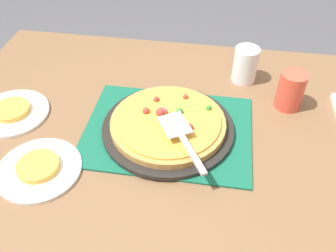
{
  "coord_description": "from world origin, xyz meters",
  "views": [
    {
      "loc": [
        -0.12,
        0.76,
        1.49
      ],
      "look_at": [
        0.0,
        0.0,
        0.77
      ],
      "focal_mm": 38.97,
      "sensor_mm": 36.0,
      "label": 1
    }
  ],
  "objects": [
    {
      "name": "plate_near_left",
      "position": [
        0.48,
        0.0,
        0.76
      ],
      "size": [
        0.22,
        0.22,
        0.01
      ],
      "primitive_type": "cylinder",
      "color": "white",
      "rests_on": "dining_table"
    },
    {
      "name": "pizza_server",
      "position": [
        -0.05,
        0.08,
        0.82
      ],
      "size": [
        0.15,
        0.22,
        0.01
      ],
      "color": "silver",
      "rests_on": "pizza"
    },
    {
      "name": "pizza",
      "position": [
        -0.0,
        -0.0,
        0.78
      ],
      "size": [
        0.33,
        0.33,
        0.05
      ],
      "color": "#B78442",
      "rests_on": "pizza_pan"
    },
    {
      "name": "served_slice_left",
      "position": [
        0.48,
        0.0,
        0.77
      ],
      "size": [
        0.11,
        0.11,
        0.02
      ],
      "primitive_type": "cylinder",
      "color": "gold",
      "rests_on": "plate_near_left"
    },
    {
      "name": "pizza_pan",
      "position": [
        0.0,
        0.0,
        0.76
      ],
      "size": [
        0.38,
        0.38,
        0.01
      ],
      "primitive_type": "cylinder",
      "color": "black",
      "rests_on": "placemat"
    },
    {
      "name": "cup_near",
      "position": [
        -0.21,
        -0.29,
        0.81
      ],
      "size": [
        0.08,
        0.08,
        0.12
      ],
      "primitive_type": "cylinder",
      "color": "white",
      "rests_on": "dining_table"
    },
    {
      "name": "cup_far",
      "position": [
        -0.35,
        -0.17,
        0.81
      ],
      "size": [
        0.08,
        0.08,
        0.12
      ],
      "primitive_type": "cylinder",
      "color": "#E04C38",
      "rests_on": "dining_table"
    },
    {
      "name": "plate_far_right",
      "position": [
        0.31,
        0.2,
        0.76
      ],
      "size": [
        0.22,
        0.22,
        0.01
      ],
      "primitive_type": "cylinder",
      "color": "white",
      "rests_on": "dining_table"
    },
    {
      "name": "served_slice_right",
      "position": [
        0.31,
        0.2,
        0.77
      ],
      "size": [
        0.11,
        0.11,
        0.02
      ],
      "primitive_type": "cylinder",
      "color": "gold",
      "rests_on": "plate_far_right"
    },
    {
      "name": "placemat",
      "position": [
        0.0,
        0.0,
        0.75
      ],
      "size": [
        0.48,
        0.36,
        0.01
      ],
      "primitive_type": "cube",
      "color": "#145B42",
      "rests_on": "dining_table"
    },
    {
      "name": "dining_table",
      "position": [
        0.0,
        0.0,
        0.64
      ],
      "size": [
        1.4,
        1.0,
        0.75
      ],
      "color": "brown",
      "rests_on": "ground_plane"
    }
  ]
}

